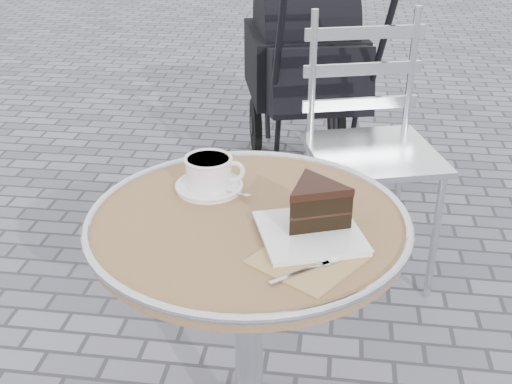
# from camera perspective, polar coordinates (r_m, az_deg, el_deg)

# --- Properties ---
(cafe_table) EXTENTS (0.72, 0.72, 0.74)m
(cafe_table) POSITION_cam_1_polar(r_m,az_deg,el_deg) (1.50, -0.66, -7.80)
(cafe_table) COLOR silver
(cafe_table) RESTS_ON ground
(cappuccino_set) EXTENTS (0.18, 0.16, 0.08)m
(cappuccino_set) POSITION_cam_1_polar(r_m,az_deg,el_deg) (1.52, -4.14, 1.49)
(cappuccino_set) COLOR white
(cappuccino_set) RESTS_ON cafe_table
(cake_plate_set) EXTENTS (0.26, 0.34, 0.11)m
(cake_plate_set) POSITION_cam_1_polar(r_m,az_deg,el_deg) (1.34, 5.21, -1.70)
(cake_plate_set) COLOR tan
(cake_plate_set) RESTS_ON cafe_table
(bistro_chair) EXTENTS (0.55, 0.55, 0.98)m
(bistro_chair) POSITION_cam_1_polar(r_m,az_deg,el_deg) (2.37, 9.79, 6.61)
(bistro_chair) COLOR silver
(bistro_chair) RESTS_ON ground
(baby_stroller) EXTENTS (0.72, 1.14, 1.10)m
(baby_stroller) POSITION_cam_1_polar(r_m,az_deg,el_deg) (3.19, 4.55, 10.24)
(baby_stroller) COLOR black
(baby_stroller) RESTS_ON ground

